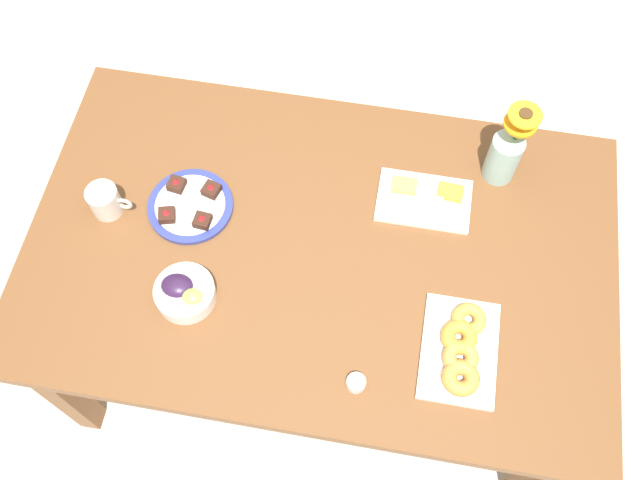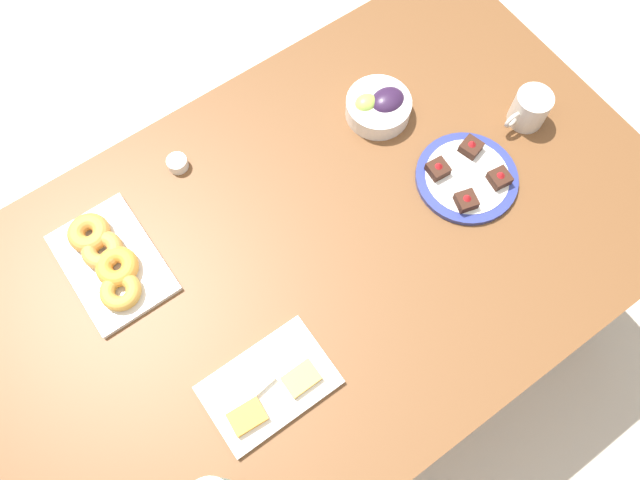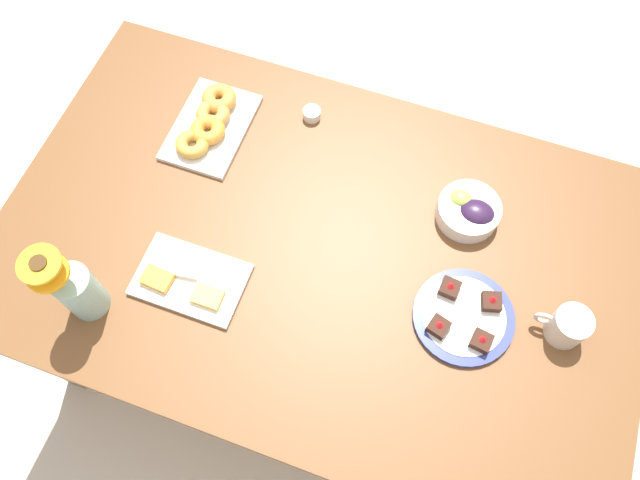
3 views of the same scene
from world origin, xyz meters
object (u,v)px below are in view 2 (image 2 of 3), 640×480
dining_table (320,260)px  grape_bowl (379,106)px  croissant_platter (109,260)px  jam_cup_honey (177,163)px  dessert_plate (467,177)px  coffee_mug (530,108)px  cheese_platter (269,387)px

dining_table → grape_bowl: grape_bowl is taller
croissant_platter → jam_cup_honey: (-0.25, -0.13, -0.01)m
jam_cup_honey → dessert_plate: dessert_plate is taller
croissant_platter → grape_bowl: bearing=177.7°
jam_cup_honey → dining_table: bearing=113.0°
coffee_mug → croissant_platter: size_ratio=0.43×
grape_bowl → jam_cup_honey: 0.50m
coffee_mug → dining_table: bearing=-1.4°
cheese_platter → jam_cup_honey: (-0.11, -0.55, 0.00)m
croissant_platter → dessert_plate: (-0.78, 0.29, -0.01)m
cheese_platter → croissant_platter: (0.13, -0.43, 0.01)m
croissant_platter → dessert_plate: bearing=159.3°
grape_bowl → cheese_platter: 0.71m
dining_table → coffee_mug: bearing=178.6°
coffee_mug → croissant_platter: 1.03m
grape_bowl → cheese_platter: bearing=34.2°
dining_table → cheese_platter: (0.26, 0.19, 0.10)m
coffee_mug → dessert_plate: (0.22, 0.04, -0.04)m
dining_table → croissant_platter: size_ratio=5.65×
dining_table → coffee_mug: size_ratio=13.14×
coffee_mug → jam_cup_honey: bearing=-26.5°
croissant_platter → jam_cup_honey: 0.28m
dining_table → croissant_platter: bearing=-30.4°
cheese_platter → croissant_platter: 0.45m
coffee_mug → jam_cup_honey: 0.84m
jam_cup_honey → dessert_plate: (-0.53, 0.42, -0.00)m
coffee_mug → dessert_plate: bearing=11.2°
croissant_platter → dessert_plate: size_ratio=1.19×
jam_cup_honey → dessert_plate: bearing=141.7°
dining_table → grape_bowl: bearing=-147.3°
dining_table → grape_bowl: (-0.32, -0.21, 0.12)m
grape_bowl → dining_table: bearing=32.7°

